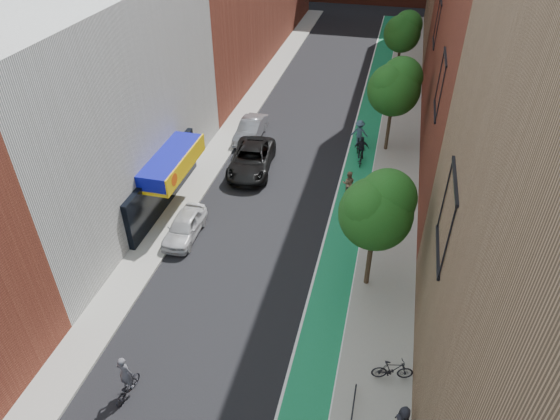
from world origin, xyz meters
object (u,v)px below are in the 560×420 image
Objects in this scene: cyclist_lead at (126,382)px; cyclist_lane_near at (348,188)px; cyclist_lane_far at (359,136)px; parked_car_black at (251,159)px; parked_car_silver at (251,129)px; parked_car_white at (185,227)px; cyclist_lane_mid at (361,153)px.

cyclist_lead is 16.93m from cyclist_lane_near.
cyclist_lane_far reaches higher than cyclist_lead.
parked_car_black is at bearing -82.60° from cyclist_lead.
parked_car_white is at bearing -90.40° from parked_car_silver.
parked_car_silver is 1.99× the size of cyclist_lane_far.
cyclist_lane_near is 1.00× the size of cyclist_lane_mid.
parked_car_white is at bearing 53.29° from cyclist_lane_far.
parked_car_white is at bearing 32.18° from cyclist_lane_near.
cyclist_lane_far is at bearing 2.69° from parked_car_silver.
cyclist_lead is 1.05× the size of cyclist_lane_mid.
parked_car_black is 2.59× the size of cyclist_lane_far.
cyclist_lane_mid reaches higher than cyclist_lane_near.
cyclist_lane_far is at bearing -91.79° from cyclist_lane_near.
parked_car_white is at bearing -107.66° from parked_car_black.
cyclist_lane_near is at bearing 83.46° from cyclist_lane_mid.
parked_car_black is 7.01m from cyclist_lane_near.
cyclist_lead is at bearing 68.28° from cyclist_lane_mid.
cyclist_lead is at bearing 64.42° from cyclist_lane_near.
parked_car_white is 9.97m from cyclist_lead.
cyclist_lead is (0.04, -17.57, -0.08)m from parked_car_black.
cyclist_lane_far is at bearing 28.52° from parked_car_black.
cyclist_lane_far is (6.65, 4.57, 0.21)m from parked_car_black.
parked_car_black is at bearing -19.07° from cyclist_lane_near.
cyclist_lane_far is at bearing -81.44° from cyclist_lane_mid.
cyclist_lane_mid is (7.03, 2.63, -0.04)m from parked_car_black.
cyclist_lead reaches higher than parked_car_black.
cyclist_lane_far reaches higher than parked_car_silver.
parked_car_black is 2.79× the size of cyclist_lead.
cyclist_lane_mid is at bearing -101.81° from cyclist_lead.
parked_car_black is at bearing 31.62° from cyclist_lane_far.
cyclist_lane_far reaches higher than parked_car_white.
parked_car_white is 13.49m from cyclist_lane_mid.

